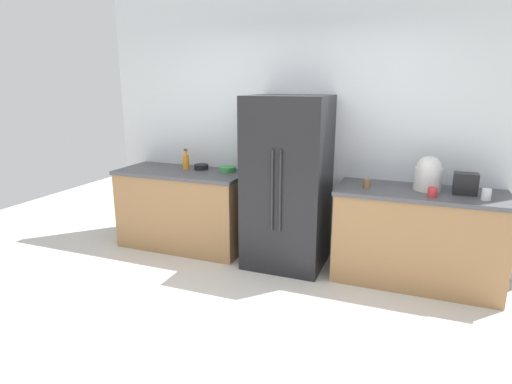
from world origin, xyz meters
The scene contains 13 objects.
ground_plane centered at (0.00, 0.00, 0.00)m, with size 9.42×9.42×0.00m, color beige.
kitchen_back_panel centered at (0.00, 1.82, 1.50)m, with size 4.71×0.10×3.00m, color silver.
counter_left centered at (-1.32, 1.43, 0.46)m, with size 1.51×0.69×0.91m.
counter_right centered at (1.25, 1.43, 0.46)m, with size 1.54×0.69×0.91m.
refrigerator centered at (-0.04, 1.39, 0.89)m, with size 0.81×0.74×1.78m.
toaster centered at (1.62, 1.44, 1.01)m, with size 0.20×0.14×0.20m, color black.
rice_cooker centered at (1.30, 1.49, 1.07)m, with size 0.25×0.25×0.32m.
bottle_a centered at (-1.33, 1.54, 1.01)m, with size 0.08×0.08×0.23m.
cup_a centered at (1.34, 1.23, 0.96)m, with size 0.08×0.08×0.09m, color red.
cup_b centered at (0.76, 1.36, 0.96)m, with size 0.08×0.08×0.09m, color brown.
cup_c centered at (1.77, 1.29, 0.96)m, with size 0.08×0.08×0.10m, color white.
bowl_a centered at (-1.14, 1.57, 0.94)m, with size 0.17×0.17×0.06m, color black.
bowl_b centered at (-0.81, 1.58, 0.94)m, with size 0.19×0.19×0.05m, color green.
Camera 1 is at (1.19, -2.66, 1.89)m, focal length 29.43 mm.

